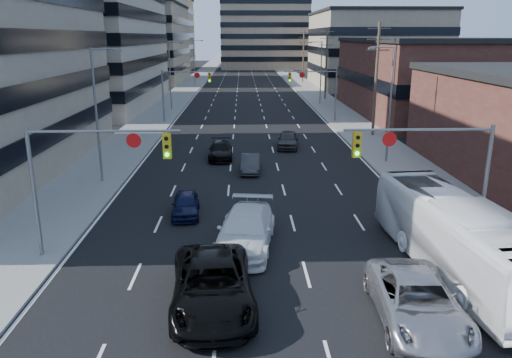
{
  "coord_description": "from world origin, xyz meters",
  "views": [
    {
      "loc": [
        -0.84,
        -13.06,
        9.68
      ],
      "look_at": [
        -0.14,
        13.01,
        2.2
      ],
      "focal_mm": 35.0,
      "sensor_mm": 36.0,
      "label": 1
    }
  ],
  "objects": [
    {
      "name": "sedan_grey_center",
      "position": [
        -0.29,
        22.63,
        0.64
      ],
      "size": [
        1.5,
        3.93,
        1.28
      ],
      "primitive_type": "imported",
      "rotation": [
        0.0,
        0.0,
        -0.04
      ],
      "color": "#2D2D2F",
      "rests_on": "ground"
    },
    {
      "name": "sedan_black_far",
      "position": [
        -2.67,
        26.85,
        0.68
      ],
      "size": [
        2.0,
        4.75,
        1.37
      ],
      "primitive_type": "imported",
      "rotation": [
        0.0,
        0.0,
        0.02
      ],
      "color": "black",
      "rests_on": "ground"
    },
    {
      "name": "road_surface",
      "position": [
        0.0,
        130.0,
        0.01
      ],
      "size": [
        18.0,
        300.0,
        0.02
      ],
      "primitive_type": "cube",
      "color": "black",
      "rests_on": "ground"
    },
    {
      "name": "utility_pole_block",
      "position": [
        12.2,
        36.0,
        5.78
      ],
      "size": [
        2.2,
        0.28,
        11.0
      ],
      "color": "#4C3D2D",
      "rests_on": "ground"
    },
    {
      "name": "office_right_far",
      "position": [
        25.0,
        88.0,
        7.0
      ],
      "size": [
        22.0,
        28.0,
        14.0
      ],
      "primitive_type": "cube",
      "color": "gray",
      "rests_on": "ground"
    },
    {
      "name": "transit_bus",
      "position": [
        8.04,
        6.07,
        1.63
      ],
      "size": [
        3.76,
        11.87,
        3.25
      ],
      "primitive_type": "imported",
      "rotation": [
        0.0,
        0.0,
        0.09
      ],
      "color": "white",
      "rests_on": "ground"
    },
    {
      "name": "storefront_right_mid",
      "position": [
        24.0,
        50.0,
        4.5
      ],
      "size": [
        20.0,
        30.0,
        9.0
      ],
      "primitive_type": "cube",
      "color": "#472119",
      "rests_on": "ground"
    },
    {
      "name": "signal_near_left",
      "position": [
        -7.45,
        8.0,
        4.33
      ],
      "size": [
        6.59,
        0.33,
        6.0
      ],
      "color": "slate",
      "rests_on": "ground"
    },
    {
      "name": "silver_suv",
      "position": [
        5.16,
        2.24,
        0.83
      ],
      "size": [
        3.05,
        6.1,
        1.66
      ],
      "primitive_type": "imported",
      "rotation": [
        0.0,
        0.0,
        -0.05
      ],
      "color": "#A09FA3",
      "rests_on": "ground"
    },
    {
      "name": "office_left_mid",
      "position": [
        -27.0,
        60.0,
        14.0
      ],
      "size": [
        26.0,
        34.0,
        28.0
      ],
      "primitive_type": "cube",
      "color": "#ADA089",
      "rests_on": "ground"
    },
    {
      "name": "bg_block_right",
      "position": [
        32.0,
        130.0,
        6.0
      ],
      "size": [
        22.0,
        22.0,
        12.0
      ],
      "primitive_type": "cube",
      "color": "gray",
      "rests_on": "ground"
    },
    {
      "name": "signal_near_right",
      "position": [
        7.45,
        8.0,
        4.33
      ],
      "size": [
        6.59,
        0.33,
        6.0
      ],
      "color": "slate",
      "rests_on": "ground"
    },
    {
      "name": "streetlight_right_near",
      "position": [
        10.34,
        25.0,
        5.05
      ],
      "size": [
        2.03,
        0.22,
        9.0
      ],
      "color": "slate",
      "rests_on": "ground"
    },
    {
      "name": "utility_pole_distant",
      "position": [
        12.2,
        96.0,
        5.78
      ],
      "size": [
        2.2,
        0.28,
        11.0
      ],
      "color": "#4C3D2D",
      "rests_on": "ground"
    },
    {
      "name": "utility_pole_midblock",
      "position": [
        12.2,
        66.0,
        5.78
      ],
      "size": [
        2.2,
        0.28,
        11.0
      ],
      "color": "#4C3D2D",
      "rests_on": "ground"
    },
    {
      "name": "sidewalk_left",
      "position": [
        -11.5,
        130.0,
        0.07
      ],
      "size": [
        5.0,
        300.0,
        0.15
      ],
      "primitive_type": "cube",
      "color": "slate",
      "rests_on": "ground"
    },
    {
      "name": "streetlight_right_far",
      "position": [
        10.34,
        60.0,
        5.05
      ],
      "size": [
        2.03,
        0.22,
        9.0
      ],
      "color": "slate",
      "rests_on": "ground"
    },
    {
      "name": "white_van",
      "position": [
        -0.75,
        8.85,
        0.89
      ],
      "size": [
        3.32,
        6.44,
        1.79
      ],
      "primitive_type": "imported",
      "rotation": [
        0.0,
        0.0,
        -0.14
      ],
      "color": "silver",
      "rests_on": "ground"
    },
    {
      "name": "sedan_grey_right",
      "position": [
        3.2,
        30.84,
        0.76
      ],
      "size": [
        2.27,
        4.62,
        1.51
      ],
      "primitive_type": "imported",
      "rotation": [
        0.0,
        0.0,
        -0.11
      ],
      "color": "#2E2E30",
      "rests_on": "ground"
    },
    {
      "name": "streetlight_left_mid",
      "position": [
        -10.34,
        55.0,
        5.05
      ],
      "size": [
        2.03,
        0.22,
        9.0
      ],
      "color": "slate",
      "rests_on": "ground"
    },
    {
      "name": "black_pickup",
      "position": [
        -2.0,
        3.5,
        0.89
      ],
      "size": [
        3.42,
        6.59,
        1.77
      ],
      "primitive_type": "imported",
      "rotation": [
        0.0,
        0.0,
        0.08
      ],
      "color": "black",
      "rests_on": "ground"
    },
    {
      "name": "signal_far_right",
      "position": [
        7.68,
        45.0,
        4.3
      ],
      "size": [
        6.09,
        0.33,
        6.0
      ],
      "color": "slate",
      "rests_on": "ground"
    },
    {
      "name": "bg_block_left",
      "position": [
        -28.0,
        140.0,
        10.0
      ],
      "size": [
        24.0,
        24.0,
        20.0
      ],
      "primitive_type": "cube",
      "color": "#ADA089",
      "rests_on": "ground"
    },
    {
      "name": "sedan_blue",
      "position": [
        -4.07,
        13.43,
        0.63
      ],
      "size": [
        1.75,
        3.82,
        1.27
      ],
      "primitive_type": "imported",
      "rotation": [
        0.0,
        0.0,
        0.07
      ],
      "color": "black",
      "rests_on": "ground"
    },
    {
      "name": "office_left_far",
      "position": [
        -24.0,
        100.0,
        8.0
      ],
      "size": [
        20.0,
        30.0,
        16.0
      ],
      "primitive_type": "cube",
      "color": "gray",
      "rests_on": "ground"
    },
    {
      "name": "signal_far_left",
      "position": [
        -7.68,
        45.0,
        4.3
      ],
      "size": [
        6.09,
        0.33,
        6.0
      ],
      "color": "slate",
      "rests_on": "ground"
    },
    {
      "name": "streetlight_left_near",
      "position": [
        -10.34,
        20.0,
        5.05
      ],
      "size": [
        2.03,
        0.22,
        9.0
      ],
      "color": "slate",
      "rests_on": "ground"
    },
    {
      "name": "sidewalk_right",
      "position": [
        11.5,
        130.0,
        0.07
      ],
      "size": [
        5.0,
        300.0,
        0.15
      ],
      "primitive_type": "cube",
      "color": "slate",
      "rests_on": "ground"
    },
    {
      "name": "streetlight_left_far",
      "position": [
        -10.34,
        90.0,
        5.05
      ],
      "size": [
        2.03,
        0.22,
        9.0
      ],
      "color": "slate",
      "rests_on": "ground"
    }
  ]
}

